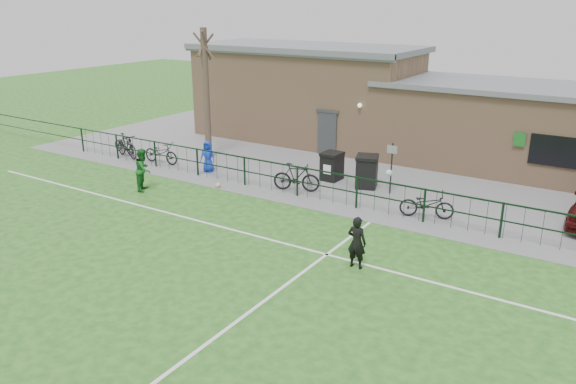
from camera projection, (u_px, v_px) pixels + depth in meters
The scene contains 20 objects.
ground at pixel (183, 293), 14.38m from camera, with size 90.00×90.00×0.00m, color #23591A.
paving_strip at pixel (390, 168), 25.14m from camera, with size 34.00×13.00×0.02m, color slate.
pitch_line_touch at pixel (329, 205), 20.60m from camera, with size 28.00×0.10×0.01m, color white.
pitch_line_mid at pixel (271, 240), 17.56m from camera, with size 28.00×0.10×0.01m, color white.
pitch_line_perp at pixel (246, 315), 13.35m from camera, with size 0.10×16.00×0.01m, color white.
perimeter_fence at pixel (332, 188), 20.56m from camera, with size 28.00×0.10×1.20m, color black.
bare_tree at pixel (206, 95), 25.87m from camera, with size 0.30×0.30×6.00m, color #47352B.
wheelie_bin_left at pixel (332, 167), 23.28m from camera, with size 0.72×0.82×1.09m, color black.
wheelie_bin_right at pixel (367, 172), 22.34m from camera, with size 0.80×0.91×1.21m, color black.
sign_post at pixel (391, 169), 21.46m from camera, with size 0.06×0.06×2.00m, color black.
bicycle_a at pixel (124, 144), 27.44m from camera, with size 0.59×1.69×0.89m, color black.
bicycle_b at pixel (127, 146), 26.64m from camera, with size 0.54×1.90×1.14m, color black.
bicycle_c at pixel (161, 153), 25.69m from camera, with size 0.66×1.89×0.99m, color black.
bicycle_d at pixel (296, 177), 21.90m from camera, with size 0.52×1.86×1.12m, color black.
bicycle_e at pixel (427, 204), 19.19m from camera, with size 0.64×1.83×0.96m, color black.
spectator_child at pixel (208, 156), 24.36m from camera, with size 0.67×0.44×1.37m, color #1537C8.
goalkeeper_kick at pixel (358, 240), 15.61m from camera, with size 0.94×3.72×1.91m.
outfield_player at pixel (143, 170), 21.99m from camera, with size 0.81×0.63×1.67m, color #1C6223.
ball_ground at pixel (218, 185), 22.44m from camera, with size 0.22×0.22×0.22m, color silver.
clubhouse at pixel (400, 107), 27.27m from camera, with size 24.25×5.40×4.96m.
Camera 1 is at (9.16, -9.31, 7.07)m, focal length 35.00 mm.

